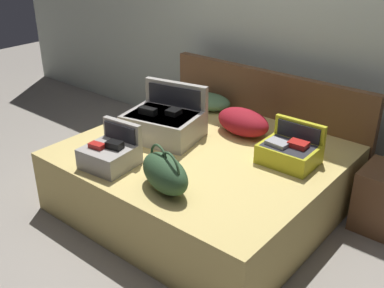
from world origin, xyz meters
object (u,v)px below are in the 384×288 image
Objects in this scene: bed at (203,178)px; hard_case_large at (164,122)px; duffel_bag at (165,173)px; pillow_center_head at (243,122)px; hard_case_small at (110,153)px; pillow_near_headboard at (209,102)px; hard_case_medium at (290,151)px.

bed is 3.01× the size of hard_case_large.
duffel_bag reaches higher than bed.
hard_case_large is 1.34× the size of pillow_center_head.
hard_case_small is 0.87× the size of pillow_near_headboard.
pillow_near_headboard is (-0.10, 0.73, -0.06)m from hard_case_large.
hard_case_small is 0.53m from duffel_bag.
pillow_center_head is (0.56, -0.26, 0.03)m from pillow_near_headboard.
hard_case_small is 1.34m from pillow_near_headboard.
bed is at bearing -97.93° from pillow_center_head.
duffel_bag is at bearing -5.60° from hard_case_small.
hard_case_small is (0.03, -0.61, -0.03)m from hard_case_large.
duffel_bag reaches higher than pillow_center_head.
hard_case_large is 1.52× the size of pillow_near_headboard.
duffel_bag is at bearing -84.01° from pillow_center_head.
hard_case_large is at bearing -178.25° from bed.
hard_case_large is at bearing -81.77° from pillow_near_headboard.
hard_case_medium is (0.61, 0.24, 0.34)m from bed.
hard_case_medium is 1.29m from hard_case_small.
bed is 0.79m from hard_case_small.
bed is 0.58m from pillow_center_head.
pillow_near_headboard is at bearing 116.71° from duffel_bag.
hard_case_medium is at bearing -23.15° from pillow_near_headboard.
hard_case_large is 0.65m from pillow_center_head.
pillow_center_head reaches higher than bed.
hard_case_medium is 1.08× the size of hard_case_small.
hard_case_small reaches higher than hard_case_medium.
duffel_bag is at bearing -58.81° from hard_case_large.
hard_case_medium is 0.83× the size of pillow_center_head.
hard_case_medium is (1.00, 0.25, -0.04)m from hard_case_large.
hard_case_medium is at bearing -20.95° from pillow_center_head.
bed is 4.56× the size of pillow_near_headboard.
hard_case_small is at bearing -139.44° from hard_case_medium.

